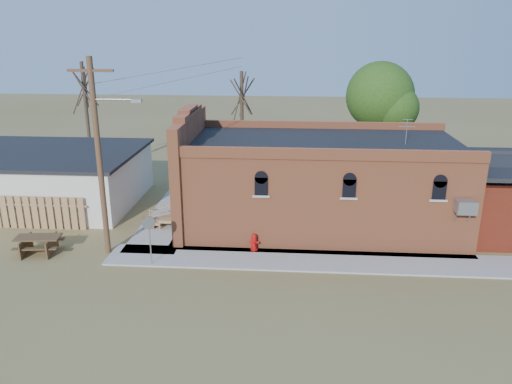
# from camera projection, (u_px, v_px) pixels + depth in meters

# --- Properties ---
(ground) EXTENTS (120.00, 120.00, 0.00)m
(ground) POSITION_uv_depth(u_px,v_px,m) (281.00, 270.00, 21.92)
(ground) COLOR brown
(ground) RESTS_ON ground
(sidewalk_south) EXTENTS (19.00, 2.20, 0.08)m
(sidewalk_south) POSITION_uv_depth(u_px,v_px,m) (314.00, 261.00, 22.66)
(sidewalk_south) COLOR #9E9991
(sidewalk_south) RESTS_ON ground
(sidewalk_west) EXTENTS (2.60, 10.00, 0.08)m
(sidewalk_west) POSITION_uv_depth(u_px,v_px,m) (172.00, 216.00, 28.04)
(sidewalk_west) COLOR #9E9991
(sidewalk_west) RESTS_ON ground
(brick_bar) EXTENTS (16.40, 7.97, 6.30)m
(brick_bar) POSITION_uv_depth(u_px,v_px,m) (315.00, 183.00, 26.29)
(brick_bar) COLOR #C8663D
(brick_bar) RESTS_ON ground
(red_shed) EXTENTS (5.40, 6.40, 4.30)m
(red_shed) POSITION_uv_depth(u_px,v_px,m) (508.00, 188.00, 25.62)
(red_shed) COLOR #561A0E
(red_shed) RESTS_ON ground
(wood_fence) EXTENTS (5.20, 0.10, 1.80)m
(wood_fence) POSITION_uv_depth(u_px,v_px,m) (39.00, 213.00, 26.15)
(wood_fence) COLOR #976444
(wood_fence) RESTS_ON ground
(utility_pole) EXTENTS (3.12, 0.26, 9.00)m
(utility_pole) POSITION_uv_depth(u_px,v_px,m) (100.00, 154.00, 22.15)
(utility_pole) COLOR #513520
(utility_pole) RESTS_ON ground
(tree_bare_near) EXTENTS (2.80, 2.80, 7.65)m
(tree_bare_near) POSITION_uv_depth(u_px,v_px,m) (242.00, 95.00, 32.61)
(tree_bare_near) COLOR #443727
(tree_bare_near) RESTS_ON ground
(tree_bare_far) EXTENTS (2.80, 2.80, 8.16)m
(tree_bare_far) POSITION_uv_depth(u_px,v_px,m) (84.00, 86.00, 34.21)
(tree_bare_far) COLOR #443727
(tree_bare_far) RESTS_ON ground
(tree_leafy) EXTENTS (4.40, 4.40, 8.15)m
(tree_leafy) POSITION_uv_depth(u_px,v_px,m) (380.00, 96.00, 32.45)
(tree_leafy) COLOR #443727
(tree_leafy) RESTS_ON ground
(fire_hydrant) EXTENTS (0.45, 0.41, 0.83)m
(fire_hydrant) POSITION_uv_depth(u_px,v_px,m) (254.00, 242.00, 23.56)
(fire_hydrant) COLOR #A90C09
(fire_hydrant) RESTS_ON sidewalk_south
(stop_sign) EXTENTS (0.56, 0.35, 2.27)m
(stop_sign) POSITION_uv_depth(u_px,v_px,m) (149.00, 227.00, 21.76)
(stop_sign) COLOR gray
(stop_sign) RESTS_ON sidewalk_south
(trash_barrel) EXTENTS (0.51, 0.51, 0.77)m
(trash_barrel) POSITION_uv_depth(u_px,v_px,m) (189.00, 210.00, 27.77)
(trash_barrel) COLOR navy
(trash_barrel) RESTS_ON sidewalk_west
(picnic_table) EXTENTS (2.21, 1.77, 0.84)m
(picnic_table) POSITION_uv_depth(u_px,v_px,m) (38.00, 242.00, 23.36)
(picnic_table) COLOR #523920
(picnic_table) RESTS_ON ground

